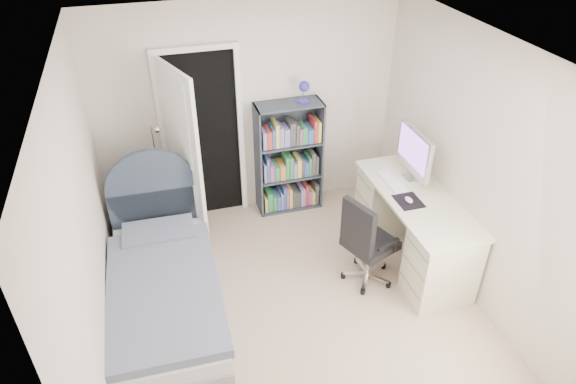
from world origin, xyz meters
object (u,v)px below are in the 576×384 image
object	(u,v)px
bed	(165,288)
desk	(413,224)
bookcase	(289,161)
floor_lamp	(163,191)
office_chair	(365,239)
nightstand	(137,206)

from	to	relation	value
bed	desk	distance (m)	2.58
bookcase	bed	bearing A→B (deg)	-139.93
floor_lamp	bookcase	world-z (taller)	bookcase
bookcase	office_chair	xyz separation A→B (m)	(0.32, -1.51, -0.08)
desk	bed	bearing A→B (deg)	-178.85
nightstand	floor_lamp	world-z (taller)	floor_lamp
office_chair	floor_lamp	bearing A→B (deg)	142.50
bed	floor_lamp	world-z (taller)	floor_lamp
bed	bookcase	bearing A→B (deg)	40.07
bookcase	office_chair	world-z (taller)	bookcase
desk	office_chair	xyz separation A→B (m)	(-0.63, -0.20, 0.11)
nightstand	bookcase	size ratio (longest dim) A/B	0.38
office_chair	desk	bearing A→B (deg)	17.61
floor_lamp	office_chair	world-z (taller)	floor_lamp
office_chair	bed	bearing A→B (deg)	175.59
desk	office_chair	world-z (taller)	desk
desk	floor_lamp	bearing A→B (deg)	154.07
floor_lamp	desk	size ratio (longest dim) A/B	0.82
bookcase	office_chair	distance (m)	1.55
floor_lamp	bookcase	bearing A→B (deg)	4.70
office_chair	bookcase	bearing A→B (deg)	101.97
bookcase	office_chair	bearing A→B (deg)	-78.03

